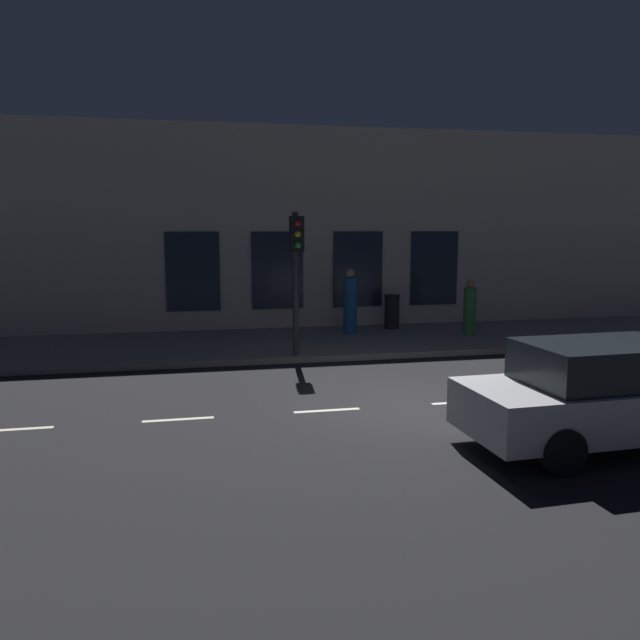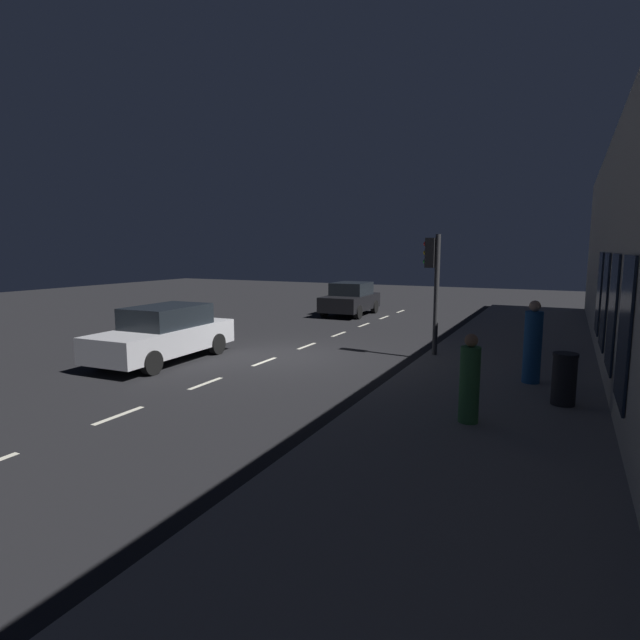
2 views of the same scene
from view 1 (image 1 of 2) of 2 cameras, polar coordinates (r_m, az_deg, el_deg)
name	(u,v)px [view 1 (image 1 of 2)]	position (r m, az deg, el deg)	size (l,w,h in m)	color
ground_plane	(412,405)	(11.90, 8.23, -7.61)	(60.00, 60.00, 0.00)	black
sidewalk	(334,341)	(17.72, 1.30, -1.94)	(4.50, 32.00, 0.15)	gray
building_facade	(316,231)	(19.92, -0.35, 8.03)	(0.65, 32.00, 6.26)	beige
lane_centre_line	(462,402)	(12.27, 12.66, -7.22)	(0.12, 27.20, 0.01)	beige
traffic_light	(296,258)	(15.13, -2.15, 5.57)	(0.49, 0.32, 3.45)	#2D2D30
parked_car_1	(610,394)	(10.44, 24.60, -6.09)	(2.00, 4.60, 1.58)	#B7B7BC
pedestrian_0	(350,304)	(18.46, 2.72, 1.46)	(0.55, 0.55, 1.90)	#1E5189
pedestrian_1	(470,309)	(18.86, 13.29, 0.95)	(0.39, 0.39, 1.59)	#336B38
trash_bin	(392,312)	(19.57, 6.47, 0.76)	(0.47, 0.47, 1.03)	black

